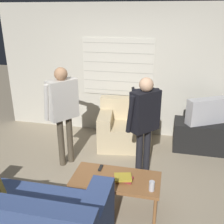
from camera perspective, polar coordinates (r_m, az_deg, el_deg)
ground_plane at (r=3.91m, az=-2.62°, el=-16.51°), size 16.00×16.00×0.00m
wall_back at (r=5.20m, az=3.05°, el=8.76°), size 5.20×0.08×2.55m
couch_blue at (r=3.15m, az=-20.69°, el=-21.23°), size 1.98×0.86×0.83m
armchair_beige at (r=4.93m, az=2.79°, el=-3.40°), size 1.06×0.91×0.86m
coffee_table at (r=3.40m, az=0.88°, el=-14.72°), size 1.10×0.53×0.43m
tv_stand at (r=5.06m, az=19.40°, el=-4.98°), size 1.08×0.52×0.53m
tv at (r=4.88m, az=20.07°, el=0.22°), size 0.75×0.54×0.45m
person_left_standing at (r=4.13m, az=-10.69°, el=1.54°), size 0.55×0.82×1.62m
person_right_standing at (r=3.75m, az=7.03°, el=-1.03°), size 0.50×0.79×1.56m
book_stack at (r=3.33m, az=2.41°, el=-14.14°), size 0.25×0.22×0.06m
soda_can at (r=3.18m, az=8.65°, el=-15.62°), size 0.07×0.07×0.13m
spare_remote at (r=3.55m, az=-2.49°, el=-12.06°), size 0.04×0.13×0.02m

